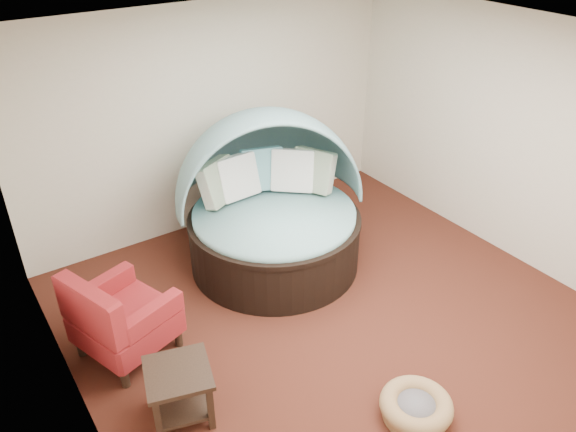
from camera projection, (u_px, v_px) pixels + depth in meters
floor at (334, 317)px, 5.86m from camera, size 5.00×5.00×0.00m
wall_back at (213, 119)px, 6.93m from camera, size 5.00×0.00×5.00m
wall_left at (63, 297)px, 3.94m from camera, size 0.00×5.00×5.00m
wall_right at (513, 140)px, 6.36m from camera, size 0.00×5.00×5.00m
ceiling at (349, 45)px, 4.43m from camera, size 5.00×5.00×0.00m
canopy_daybed at (271, 196)px, 6.37m from camera, size 2.55×2.51×1.81m
pet_basket at (416, 407)px, 4.71m from camera, size 0.78×0.78×0.22m
red_armchair at (120, 318)px, 5.19m from camera, size 1.03×1.03×0.95m
side_table at (179, 387)px, 4.62m from camera, size 0.65×0.65×0.51m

